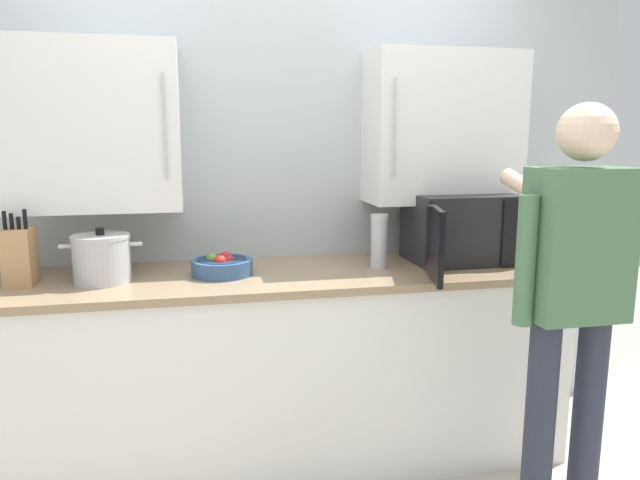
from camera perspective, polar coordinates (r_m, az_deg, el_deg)
back_wall_tiled at (r=2.93m, az=-4.53°, el=9.04°), size 3.79×0.44×2.90m
counter_unit at (r=2.80m, az=-3.29°, el=-12.42°), size 2.61×0.71×0.93m
microwave_oven at (r=2.91m, az=13.42°, el=1.14°), size 0.61×0.74×0.34m
fruit_bowl at (r=2.62m, az=-9.66°, el=-2.50°), size 0.27×0.27×0.10m
stock_pot at (r=2.61m, az=-20.75°, el=-1.72°), size 0.33×0.24×0.23m
thermos_flask at (r=2.71m, az=5.86°, el=-0.12°), size 0.08×0.08×0.25m
knife_block at (r=2.69m, az=-27.52°, el=-1.44°), size 0.11×0.15×0.32m
person_figure at (r=2.27m, az=23.60°, el=-4.62°), size 0.44×0.63×1.65m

